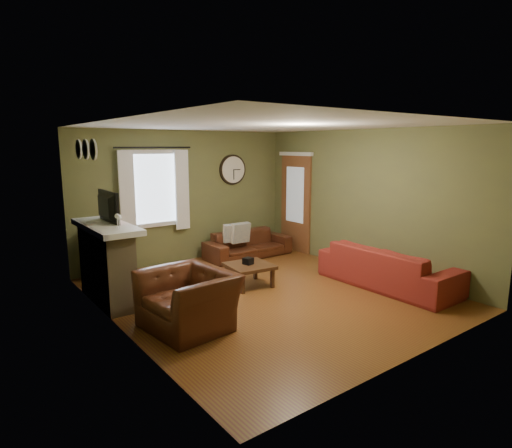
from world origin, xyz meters
TOP-DOWN VIEW (x-y plane):
  - floor at (0.00, 0.00)m, footprint 4.60×5.20m
  - ceiling at (0.00, 0.00)m, footprint 4.60×5.20m
  - wall_left at (-2.30, 0.00)m, footprint 0.00×5.20m
  - wall_right at (2.30, 0.00)m, footprint 0.00×5.20m
  - wall_back at (0.00, 2.60)m, footprint 4.60×0.00m
  - wall_front at (0.00, -2.60)m, footprint 4.60×0.00m
  - fireplace at (-2.10, 1.15)m, footprint 0.40×1.40m
  - firebox at (-1.91, 1.15)m, footprint 0.04×0.60m
  - mantel at (-2.07, 1.15)m, footprint 0.58×1.60m
  - tv at (-2.05, 1.30)m, footprint 0.08×0.60m
  - tv_screen at (-1.97, 1.30)m, footprint 0.02×0.62m
  - medallion_left at (-2.28, 0.80)m, footprint 0.28×0.28m
  - medallion_mid at (-2.28, 1.15)m, footprint 0.28×0.28m
  - medallion_right at (-2.28, 1.50)m, footprint 0.28×0.28m
  - window_pane at (-0.70, 2.58)m, footprint 1.00×0.02m
  - curtain_rod at (-0.70, 2.48)m, footprint 0.03×0.03m
  - curtain_left at (-1.25, 2.48)m, footprint 0.28×0.04m
  - curtain_right at (-0.15, 2.48)m, footprint 0.28×0.04m
  - wall_clock at (1.10, 2.55)m, footprint 0.64×0.06m
  - door at (2.27, 1.85)m, footprint 0.05×0.90m
  - bookshelf at (-1.74, 2.43)m, footprint 0.70×0.30m
  - book at (-1.66, 2.56)m, footprint 0.22×0.27m
  - sofa_brown at (1.12, 2.04)m, footprint 1.85×0.72m
  - pillow_left at (0.73, 2.06)m, footprint 0.39×0.20m
  - pillow_right at (0.89, 1.98)m, footprint 0.41×0.13m
  - sofa_red at (1.83, -0.91)m, footprint 0.90×2.31m
  - armchair at (-1.57, -0.40)m, footprint 1.10×1.23m
  - coffee_table at (0.02, 0.47)m, footprint 0.77×0.77m
  - tissue_box at (0.01, 0.49)m, footprint 0.17×0.17m
  - wine_glass_a at (-2.05, 0.64)m, footprint 0.07×0.07m
  - wine_glass_b at (-2.05, 0.70)m, footprint 0.07×0.07m

SIDE VIEW (x-z plane):
  - floor at x=0.00m, z-range 0.00..0.00m
  - coffee_table at x=0.02m, z-range 0.00..0.37m
  - sofa_brown at x=1.12m, z-range 0.00..0.54m
  - firebox at x=-1.91m, z-range 0.02..0.57m
  - sofa_red at x=1.83m, z-range 0.00..0.67m
  - armchair at x=-1.57m, z-range 0.00..0.73m
  - tissue_box at x=0.01m, z-range 0.35..0.45m
  - bookshelf at x=-1.74m, z-range 0.00..0.84m
  - fireplace at x=-2.10m, z-range 0.00..1.10m
  - pillow_left at x=0.73m, z-range 0.36..0.74m
  - pillow_right at x=0.89m, z-range 0.35..0.75m
  - book at x=-1.66m, z-range 0.95..0.97m
  - door at x=2.27m, z-range 0.00..2.10m
  - mantel at x=-2.07m, z-range 1.10..1.18m
  - wine_glass_a at x=-2.05m, z-range 1.18..1.37m
  - wine_glass_b at x=-2.05m, z-range 1.18..1.38m
  - wall_left at x=-2.30m, z-range 0.00..2.60m
  - wall_right at x=2.30m, z-range 0.00..2.60m
  - wall_back at x=0.00m, z-range 0.00..2.60m
  - wall_front at x=0.00m, z-range 0.00..2.60m
  - tv at x=-2.05m, z-range 1.18..1.53m
  - tv_screen at x=-1.97m, z-range 1.23..1.59m
  - curtain_left at x=-1.25m, z-range 0.67..2.23m
  - curtain_right at x=-0.15m, z-range 0.67..2.23m
  - window_pane at x=-0.70m, z-range 0.85..2.15m
  - wall_clock at x=1.10m, z-range 1.48..2.12m
  - medallion_left at x=-2.28m, z-range 2.24..2.26m
  - medallion_mid at x=-2.28m, z-range 2.24..2.26m
  - medallion_right at x=-2.28m, z-range 2.24..2.26m
  - curtain_rod at x=-0.70m, z-range 1.52..3.02m
  - ceiling at x=0.00m, z-range 2.60..2.60m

